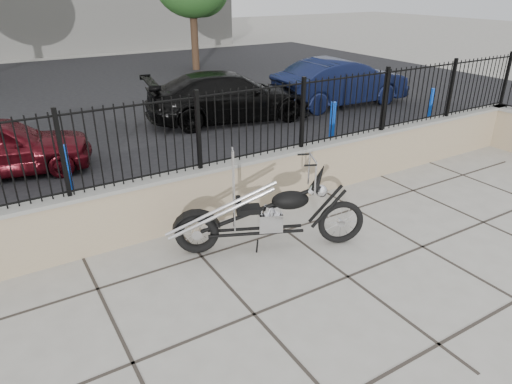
% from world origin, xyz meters
% --- Properties ---
extents(ground_plane, '(90.00, 90.00, 0.00)m').
position_xyz_m(ground_plane, '(0.00, 0.00, 0.00)').
color(ground_plane, '#99968E').
rests_on(ground_plane, ground).
extents(parking_lot, '(30.00, 30.00, 0.00)m').
position_xyz_m(parking_lot, '(0.00, 12.50, 0.00)').
color(parking_lot, black).
rests_on(parking_lot, ground).
extents(retaining_wall, '(14.00, 0.36, 0.96)m').
position_xyz_m(retaining_wall, '(0.00, 2.50, 0.48)').
color(retaining_wall, gray).
rests_on(retaining_wall, ground_plane).
extents(iron_fence, '(14.00, 0.08, 1.20)m').
position_xyz_m(iron_fence, '(0.00, 2.50, 1.56)').
color(iron_fence, black).
rests_on(iron_fence, retaining_wall).
extents(chopper_motorcycle, '(2.67, 1.54, 1.63)m').
position_xyz_m(chopper_motorcycle, '(-0.55, 1.22, 0.81)').
color(chopper_motorcycle, black).
rests_on(chopper_motorcycle, ground_plane).
extents(car_black, '(5.04, 2.75, 1.38)m').
position_xyz_m(car_black, '(2.33, 7.73, 0.69)').
color(car_black, black).
rests_on(car_black, parking_lot).
extents(car_blue, '(4.58, 1.83, 1.48)m').
position_xyz_m(car_blue, '(6.25, 7.44, 0.74)').
color(car_blue, black).
rests_on(car_blue, parking_lot).
extents(bollard_a, '(0.15, 0.15, 0.99)m').
position_xyz_m(bollard_a, '(-2.69, 4.72, 0.50)').
color(bollard_a, '#0C3EB9').
rests_on(bollard_a, ground_plane).
extents(bollard_b, '(0.16, 0.16, 1.11)m').
position_xyz_m(bollard_b, '(3.29, 4.32, 0.56)').
color(bollard_b, '#0D39C3').
rests_on(bollard_b, ground_plane).
extents(bollard_c, '(0.16, 0.16, 1.02)m').
position_xyz_m(bollard_c, '(6.90, 4.42, 0.51)').
color(bollard_c, '#0C3DB6').
rests_on(bollard_c, ground_plane).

